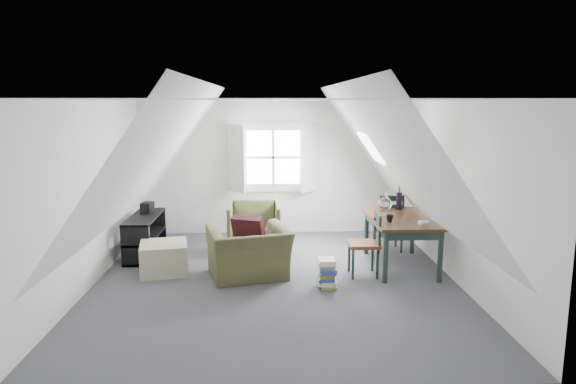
{
  "coord_description": "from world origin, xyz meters",
  "views": [
    {
      "loc": [
        -0.1,
        -6.85,
        2.47
      ],
      "look_at": [
        0.2,
        0.6,
        1.16
      ],
      "focal_mm": 32.0,
      "sensor_mm": 36.0,
      "label": 1
    }
  ],
  "objects_px": {
    "ottoman": "(164,258)",
    "dining_chair_far": "(389,221)",
    "dining_table": "(401,224)",
    "magazine_stack": "(327,273)",
    "dining_chair_near": "(366,243)",
    "media_shelf": "(144,238)",
    "armchair_near": "(249,276)",
    "armchair_far": "(254,249)"
  },
  "relations": [
    {
      "from": "magazine_stack",
      "to": "ottoman",
      "type": "bearing_deg",
      "value": 163.5
    },
    {
      "from": "dining_table",
      "to": "magazine_stack",
      "type": "xyz_separation_m",
      "value": [
        -1.2,
        -0.82,
        -0.48
      ]
    },
    {
      "from": "armchair_near",
      "to": "dining_chair_near",
      "type": "distance_m",
      "value": 1.75
    },
    {
      "from": "dining_chair_far",
      "to": "magazine_stack",
      "type": "distance_m",
      "value": 2.1
    },
    {
      "from": "dining_chair_far",
      "to": "dining_chair_near",
      "type": "relative_size",
      "value": 1.07
    },
    {
      "from": "ottoman",
      "to": "dining_table",
      "type": "height_order",
      "value": "dining_table"
    },
    {
      "from": "media_shelf",
      "to": "magazine_stack",
      "type": "distance_m",
      "value": 3.2
    },
    {
      "from": "armchair_near",
      "to": "dining_chair_near",
      "type": "xyz_separation_m",
      "value": [
        1.68,
        0.0,
        0.48
      ]
    },
    {
      "from": "ottoman",
      "to": "media_shelf",
      "type": "distance_m",
      "value": 0.98
    },
    {
      "from": "armchair_near",
      "to": "media_shelf",
      "type": "xyz_separation_m",
      "value": [
        -1.73,
        1.08,
        0.3
      ]
    },
    {
      "from": "armchair_near",
      "to": "ottoman",
      "type": "distance_m",
      "value": 1.29
    },
    {
      "from": "magazine_stack",
      "to": "armchair_far",
      "type": "bearing_deg",
      "value": 119.54
    },
    {
      "from": "dining_chair_far",
      "to": "magazine_stack",
      "type": "relative_size",
      "value": 2.54
    },
    {
      "from": "ottoman",
      "to": "dining_table",
      "type": "relative_size",
      "value": 0.43
    },
    {
      "from": "armchair_near",
      "to": "armchair_far",
      "type": "bearing_deg",
      "value": -106.22
    },
    {
      "from": "dining_chair_far",
      "to": "armchair_near",
      "type": "bearing_deg",
      "value": 21.28
    },
    {
      "from": "ottoman",
      "to": "dining_chair_near",
      "type": "bearing_deg",
      "value": -4.57
    },
    {
      "from": "dining_table",
      "to": "magazine_stack",
      "type": "relative_size",
      "value": 4.02
    },
    {
      "from": "dining_table",
      "to": "media_shelf",
      "type": "height_order",
      "value": "dining_table"
    },
    {
      "from": "dining_table",
      "to": "magazine_stack",
      "type": "height_order",
      "value": "dining_table"
    },
    {
      "from": "ottoman",
      "to": "media_shelf",
      "type": "relative_size",
      "value": 0.52
    },
    {
      "from": "dining_chair_near",
      "to": "magazine_stack",
      "type": "distance_m",
      "value": 0.81
    },
    {
      "from": "armchair_far",
      "to": "ottoman",
      "type": "distance_m",
      "value": 1.73
    },
    {
      "from": "armchair_near",
      "to": "dining_chair_far",
      "type": "relative_size",
      "value": 1.13
    },
    {
      "from": "armchair_near",
      "to": "media_shelf",
      "type": "relative_size",
      "value": 0.86
    },
    {
      "from": "ottoman",
      "to": "dining_chair_far",
      "type": "relative_size",
      "value": 0.68
    },
    {
      "from": "magazine_stack",
      "to": "armchair_near",
      "type": "bearing_deg",
      "value": 157.2
    },
    {
      "from": "dining_chair_far",
      "to": "media_shelf",
      "type": "height_order",
      "value": "dining_chair_far"
    },
    {
      "from": "ottoman",
      "to": "armchair_near",
      "type": "bearing_deg",
      "value": -10.7
    },
    {
      "from": "armchair_far",
      "to": "ottoman",
      "type": "height_order",
      "value": "ottoman"
    },
    {
      "from": "dining_chair_near",
      "to": "media_shelf",
      "type": "relative_size",
      "value": 0.71
    },
    {
      "from": "armchair_near",
      "to": "magazine_stack",
      "type": "distance_m",
      "value": 1.18
    },
    {
      "from": "ottoman",
      "to": "dining_chair_far",
      "type": "distance_m",
      "value": 3.69
    },
    {
      "from": "armchair_near",
      "to": "dining_chair_far",
      "type": "xyz_separation_m",
      "value": [
        2.3,
        1.22,
        0.51
      ]
    },
    {
      "from": "armchair_near",
      "to": "magazine_stack",
      "type": "height_order",
      "value": "magazine_stack"
    },
    {
      "from": "armchair_far",
      "to": "dining_chair_far",
      "type": "relative_size",
      "value": 0.91
    },
    {
      "from": "dining_table",
      "to": "dining_chair_far",
      "type": "relative_size",
      "value": 1.58
    },
    {
      "from": "dining_table",
      "to": "magazine_stack",
      "type": "bearing_deg",
      "value": -148.57
    },
    {
      "from": "ottoman",
      "to": "magazine_stack",
      "type": "relative_size",
      "value": 1.73
    },
    {
      "from": "media_shelf",
      "to": "magazine_stack",
      "type": "bearing_deg",
      "value": -31.88
    },
    {
      "from": "armchair_near",
      "to": "media_shelf",
      "type": "height_order",
      "value": "media_shelf"
    },
    {
      "from": "dining_table",
      "to": "dining_chair_near",
      "type": "height_order",
      "value": "dining_chair_near"
    }
  ]
}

